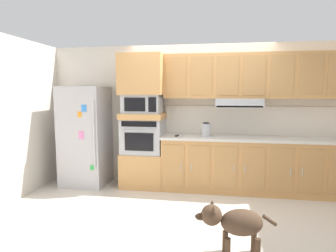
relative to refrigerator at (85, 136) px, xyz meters
name	(u,v)px	position (x,y,z in m)	size (l,w,h in m)	color
ground_plane	(195,205)	(2.03, -0.68, -0.88)	(9.60, 9.60, 0.00)	beige
back_kitchen_wall	(200,115)	(2.03, 0.43, 0.37)	(6.20, 0.12, 2.50)	beige
side_panel_left	(20,118)	(-0.77, -0.68, 0.37)	(0.12, 7.10, 2.50)	beige
refrigerator	(85,136)	(0.00, 0.00, 0.00)	(0.76, 0.73, 1.76)	#ADADB2
oven_base_cabinet	(144,169)	(1.05, 0.07, -0.58)	(0.74, 0.62, 0.60)	tan
built_in_oven	(143,136)	(1.05, 0.07, 0.02)	(0.70, 0.62, 0.60)	#A8AAAF
appliance_mid_shelf	(143,116)	(1.05, 0.07, 0.37)	(0.74, 0.62, 0.10)	tan
microwave	(143,104)	(1.05, 0.07, 0.58)	(0.64, 0.54, 0.32)	#A8AAAF
appliance_upper_cabinet	(143,75)	(1.05, 0.07, 1.08)	(0.74, 0.62, 0.68)	tan
lower_cabinet_run	(251,166)	(2.90, 0.07, -0.44)	(2.96, 0.63, 0.88)	tan
countertop_slab	(252,138)	(2.90, 0.07, 0.02)	(3.00, 0.64, 0.04)	beige
backsplash_panel	(250,121)	(2.90, 0.36, 0.29)	(3.00, 0.02, 0.50)	silver
upper_cabinet_with_hood	(252,78)	(2.89, 0.19, 1.02)	(2.96, 0.48, 0.88)	tan
screwdriver	(177,136)	(1.67, -0.04, 0.05)	(0.16, 0.15, 0.03)	black
electric_kettle	(206,130)	(2.15, 0.02, 0.15)	(0.17, 0.17, 0.24)	#A8AAAF
dog	(234,222)	(2.50, -1.94, -0.52)	(0.83, 0.31, 0.55)	#473323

